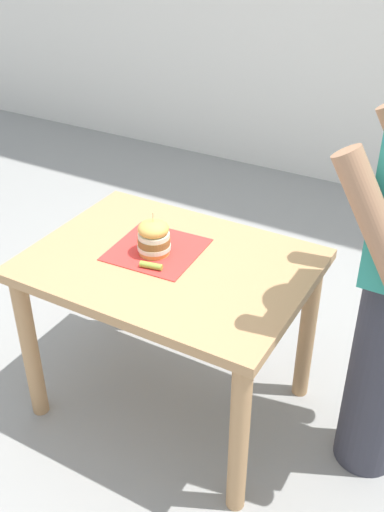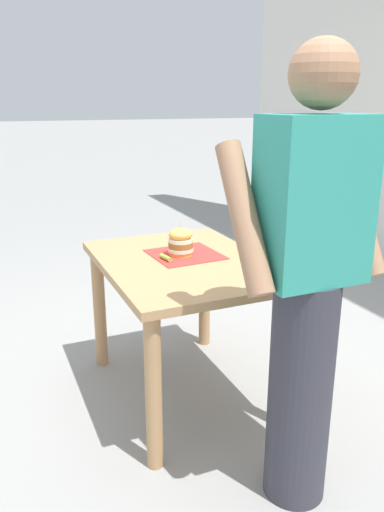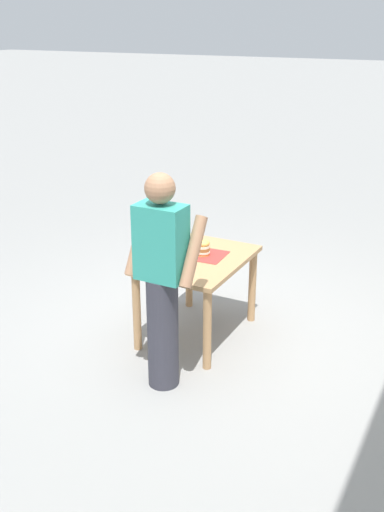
{
  "view_description": "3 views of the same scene",
  "coord_description": "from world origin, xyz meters",
  "px_view_note": "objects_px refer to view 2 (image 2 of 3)",
  "views": [
    {
      "loc": [
        1.63,
        1.03,
        1.98
      ],
      "look_at": [
        0.0,
        0.1,
        0.8
      ],
      "focal_mm": 42.0,
      "sensor_mm": 36.0,
      "label": 1
    },
    {
      "loc": [
        0.9,
        2.17,
        1.5
      ],
      "look_at": [
        0.0,
        0.1,
        0.8
      ],
      "focal_mm": 35.0,
      "sensor_mm": 36.0,
      "label": 2
    },
    {
      "loc": [
        -2.19,
        4.28,
        2.67
      ],
      "look_at": [
        0.0,
        0.1,
        0.8
      ],
      "focal_mm": 42.0,
      "sensor_mm": 36.0,
      "label": 3
    }
  ],
  "objects_px": {
    "pickle_spear": "(166,258)",
    "diner_across_table": "(307,283)",
    "patio_table": "(184,284)",
    "sandwich": "(181,242)"
  },
  "relations": [
    {
      "from": "patio_table",
      "to": "sandwich",
      "type": "distance_m",
      "value": 0.22
    },
    {
      "from": "pickle_spear",
      "to": "diner_across_table",
      "type": "distance_m",
      "value": 0.88
    },
    {
      "from": "diner_across_table",
      "to": "pickle_spear",
      "type": "bearing_deg",
      "value": -75.68
    },
    {
      "from": "diner_across_table",
      "to": "sandwich",
      "type": "bearing_deg",
      "value": -82.62
    },
    {
      "from": "pickle_spear",
      "to": "diner_across_table",
      "type": "height_order",
      "value": "diner_across_table"
    },
    {
      "from": "patio_table",
      "to": "diner_across_table",
      "type": "height_order",
      "value": "diner_across_table"
    },
    {
      "from": "pickle_spear",
      "to": "diner_across_table",
      "type": "relative_size",
      "value": 0.05
    },
    {
      "from": "sandwich",
      "to": "diner_across_table",
      "type": "relative_size",
      "value": 0.1
    },
    {
      "from": "sandwich",
      "to": "diner_across_table",
      "type": "xyz_separation_m",
      "value": [
        -0.12,
        0.9,
        0.07
      ]
    },
    {
      "from": "sandwich",
      "to": "diner_across_table",
      "type": "bearing_deg",
      "value": 97.38
    }
  ]
}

